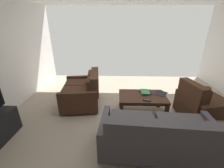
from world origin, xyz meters
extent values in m
cube|color=tan|center=(0.00, 0.00, 0.00)|extent=(5.79, 5.70, 0.01)
cylinder|color=black|center=(-1.00, 0.52, 0.03)|extent=(0.05, 0.05, 0.06)
cylinder|color=black|center=(0.41, 0.43, 0.03)|extent=(0.05, 0.05, 0.06)
cylinder|color=black|center=(0.45, 1.07, 0.03)|extent=(0.05, 0.05, 0.06)
cube|color=#4C474C|center=(-0.27, 0.80, 0.24)|extent=(1.62, 0.87, 0.35)
cube|color=#4C474C|center=(-0.67, 0.80, 0.46)|extent=(0.77, 0.73, 0.10)
cube|color=#4C474C|center=(0.12, 0.75, 0.46)|extent=(0.77, 0.73, 0.10)
cube|color=#4C474C|center=(-0.25, 1.12, 0.57)|extent=(1.58, 0.29, 0.42)
cube|color=#4C474C|center=(-0.65, 1.04, 0.57)|extent=(0.71, 0.17, 0.29)
cube|color=#4C474C|center=(0.13, 0.99, 0.57)|extent=(0.71, 0.17, 0.29)
cube|color=#4C474C|center=(-1.11, 0.85, 0.31)|extent=(0.15, 0.77, 0.51)
cube|color=#4C474C|center=(0.56, 0.74, 0.31)|extent=(0.15, 0.77, 0.51)
cylinder|color=black|center=(1.70, -1.01, 0.03)|extent=(0.06, 0.06, 0.06)
cylinder|color=black|center=(1.60, -0.21, 0.03)|extent=(0.06, 0.06, 0.06)
cylinder|color=black|center=(0.96, -1.10, 0.03)|extent=(0.06, 0.06, 0.06)
cylinder|color=black|center=(0.86, -0.30, 0.03)|extent=(0.06, 0.06, 0.06)
cube|color=#422819|center=(1.28, -0.66, 0.25)|extent=(0.97, 1.06, 0.37)
cube|color=#422819|center=(1.33, -0.89, 0.48)|extent=(0.81, 0.54, 0.10)
cube|color=#422819|center=(1.27, -0.41, 0.48)|extent=(0.81, 0.54, 0.10)
cube|color=#422819|center=(0.91, -0.70, 0.62)|extent=(0.29, 0.98, 0.47)
cube|color=#422819|center=(1.05, -0.93, 0.62)|extent=(0.17, 0.45, 0.33)
cube|color=#422819|center=(0.99, -0.45, 0.62)|extent=(0.17, 0.45, 0.33)
cube|color=#422819|center=(1.34, -1.19, 0.32)|extent=(0.87, 0.20, 0.53)
cube|color=#422819|center=(1.22, -0.13, 0.32)|extent=(0.87, 0.20, 0.53)
cube|color=#3D2316|center=(-0.21, -0.26, 0.44)|extent=(1.04, 0.66, 0.04)
cube|color=#3D2316|center=(-0.21, -0.26, 0.40)|extent=(0.95, 0.60, 0.05)
cube|color=#3D2316|center=(-0.69, -0.55, 0.21)|extent=(0.07, 0.07, 0.42)
cube|color=#3D2316|center=(0.26, -0.55, 0.21)|extent=(0.07, 0.07, 0.42)
cube|color=#3D2316|center=(-0.69, 0.03, 0.21)|extent=(0.07, 0.07, 0.42)
cube|color=#3D2316|center=(0.26, 0.03, 0.21)|extent=(0.07, 0.07, 0.42)
cylinder|color=#472D1C|center=(-1.02, 0.77, 0.27)|extent=(0.04, 0.04, 0.53)
cylinder|color=#472D1C|center=(-1.02, 1.21, 0.27)|extent=(0.04, 0.04, 0.53)
cylinder|color=black|center=(-1.83, -0.45, 0.03)|extent=(0.06, 0.06, 0.06)
cylinder|color=black|center=(-1.21, 0.20, 0.03)|extent=(0.06, 0.06, 0.06)
cylinder|color=black|center=(-1.11, -0.29, 0.03)|extent=(0.06, 0.06, 0.06)
cube|color=#422819|center=(-1.52, -0.12, 0.23)|extent=(0.98, 0.83, 0.34)
cube|color=#422819|center=(-1.54, -0.13, 0.45)|extent=(0.87, 0.77, 0.10)
cube|color=#422819|center=(-1.16, -0.05, 0.61)|extent=(0.32, 0.69, 0.51)
cube|color=#422819|center=(-1.27, -0.07, 0.61)|extent=(0.24, 0.61, 0.37)
cube|color=#422819|center=(-1.60, 0.25, 0.30)|extent=(0.86, 0.28, 0.50)
cube|color=#422819|center=(-1.44, -0.50, 0.30)|extent=(0.86, 0.28, 0.50)
cube|color=black|center=(-0.30, -0.40, 0.47)|extent=(0.29, 0.30, 0.02)
cube|color=#337F51|center=(-0.29, -0.40, 0.49)|extent=(0.21, 0.28, 0.02)
cube|color=black|center=(-0.26, -0.02, 0.47)|extent=(0.17, 0.07, 0.02)
cube|color=#59595B|center=(-0.26, -0.02, 0.48)|extent=(0.11, 0.05, 0.00)
cube|color=black|center=(-0.65, -0.37, 0.47)|extent=(0.37, 0.38, 0.01)
camera|label=1|loc=(0.38, 2.60, 1.93)|focal=22.90mm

